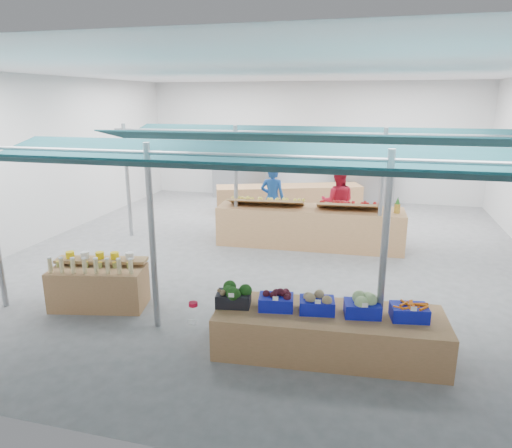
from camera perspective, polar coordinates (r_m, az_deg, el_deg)
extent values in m
plane|color=#5F5F62|center=(11.06, 1.78, -3.69)|extent=(13.00, 13.00, 0.00)
plane|color=silver|center=(10.46, 1.99, 18.60)|extent=(13.00, 13.00, 0.00)
plane|color=silver|center=(16.91, 6.80, 10.20)|extent=(12.00, 0.00, 12.00)
plane|color=silver|center=(13.22, -24.65, 7.45)|extent=(0.00, 13.00, 13.00)
cylinder|color=gray|center=(12.58, -15.77, 5.16)|extent=(0.10, 0.10, 3.00)
cylinder|color=gray|center=(7.32, -12.84, -1.85)|extent=(0.10, 0.10, 3.00)
cylinder|color=gray|center=(11.38, -2.52, 4.69)|extent=(0.10, 0.10, 3.00)
cylinder|color=gray|center=(6.55, 15.65, -4.12)|extent=(0.10, 0.10, 3.00)
cylinder|color=gray|center=(10.90, 15.40, 3.66)|extent=(0.10, 0.10, 3.00)
cylinder|color=gray|center=(6.42, 0.61, 8.48)|extent=(10.00, 0.06, 0.06)
cylinder|color=gray|center=(10.83, 6.46, 11.26)|extent=(10.00, 0.06, 0.06)
cube|color=#09292A|center=(5.81, -0.94, 7.03)|extent=(9.50, 1.28, 0.30)
cube|color=#09292A|center=(7.06, 1.89, 8.54)|extent=(9.50, 1.28, 0.30)
cube|color=#09292A|center=(10.19, 5.91, 10.62)|extent=(9.50, 1.28, 0.30)
cube|color=#09292A|center=(11.47, 6.92, 11.13)|extent=(9.50, 1.28, 0.30)
cube|color=#B23F33|center=(17.08, -1.94, 6.63)|extent=(2.00, 0.50, 2.00)
cube|color=#B23F33|center=(16.40, 13.40, 5.85)|extent=(2.00, 0.50, 2.00)
cube|color=olive|center=(8.69, -19.03, -7.51)|extent=(1.75, 1.05, 0.73)
cube|color=#997247|center=(8.73, -18.75, -4.28)|extent=(1.67, 0.65, 0.06)
cube|color=olive|center=(6.94, 9.04, -13.26)|extent=(3.37, 1.35, 0.64)
cube|color=olive|center=(11.59, 6.67, -0.33)|extent=(4.64, 1.29, 0.99)
cube|color=olive|center=(15.10, 4.13, 3.21)|extent=(4.77, 2.56, 0.85)
imported|color=#174598|center=(12.74, 2.07, 3.20)|extent=(0.69, 0.47, 1.84)
imported|color=red|center=(12.49, 10.17, 2.71)|extent=(0.92, 0.73, 1.84)
cube|color=black|center=(6.89, -2.83, -9.35)|extent=(0.55, 0.42, 0.20)
cube|color=white|center=(6.63, -3.12, -8.89)|extent=(0.08, 0.02, 0.06)
cube|color=#0F17A4|center=(6.79, 2.53, -9.74)|extent=(0.55, 0.42, 0.20)
cube|color=white|center=(6.52, 2.44, -9.30)|extent=(0.08, 0.02, 0.06)
cube|color=#0F17A4|center=(6.75, 7.62, -10.04)|extent=(0.55, 0.42, 0.20)
cube|color=white|center=(6.48, 7.73, -9.61)|extent=(0.08, 0.02, 0.06)
cube|color=#0F17A4|center=(6.76, 13.14, -10.28)|extent=(0.55, 0.42, 0.20)
cube|color=white|center=(6.50, 13.47, -9.85)|extent=(0.08, 0.02, 0.06)
cube|color=#0F17A4|center=(6.83, 18.59, -10.42)|extent=(0.55, 0.42, 0.20)
cube|color=white|center=(6.57, 19.13, -10.00)|extent=(0.08, 0.02, 0.06)
sphere|color=brown|center=(6.77, -4.20, -8.56)|extent=(0.09, 0.09, 0.09)
sphere|color=brown|center=(6.75, -4.67, -8.27)|extent=(0.06, 0.06, 0.06)
cylinder|color=red|center=(5.94, -7.86, -9.90)|extent=(0.12, 0.12, 0.05)
cube|color=white|center=(5.99, -8.00, -12.04)|extent=(0.10, 0.01, 0.07)
cube|color=#997247|center=(11.48, 1.26, 2.78)|extent=(1.95, 0.84, 0.26)
cube|color=#997247|center=(11.29, 11.42, 2.25)|extent=(1.55, 0.81, 0.26)
cylinder|color=#8C6019|center=(11.34, 17.23, 1.87)|extent=(0.14, 0.14, 0.22)
cone|color=#26661E|center=(11.30, 17.31, 2.80)|extent=(0.12, 0.12, 0.18)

